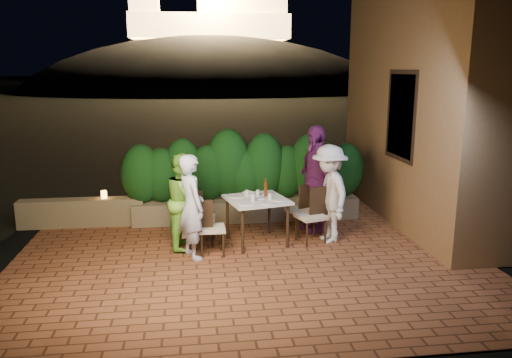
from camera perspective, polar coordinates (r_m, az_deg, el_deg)
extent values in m
plane|color=black|center=(7.31, -0.60, -10.10)|extent=(400.00, 400.00, 0.00)
cube|color=brown|center=(7.79, -1.05, -9.08)|extent=(7.00, 6.00, 0.15)
cube|color=olive|center=(9.76, 19.66, 10.08)|extent=(1.60, 5.00, 5.00)
cube|color=black|center=(9.00, 16.41, 6.96)|extent=(0.08, 1.00, 1.40)
cube|color=black|center=(9.00, 16.35, 6.96)|extent=(0.06, 1.15, 1.55)
cube|color=#716548|center=(9.42, -1.08, -3.47)|extent=(4.20, 0.55, 0.40)
cube|color=#716548|center=(9.56, -19.28, -3.63)|extent=(2.20, 0.30, 0.50)
ellipsoid|color=black|center=(67.11, -5.10, 6.63)|extent=(52.00, 40.00, 22.00)
cylinder|color=white|center=(7.69, -1.06, -2.84)|extent=(0.24, 0.24, 0.01)
cylinder|color=white|center=(8.14, -2.22, -1.99)|extent=(0.25, 0.25, 0.01)
cylinder|color=white|center=(7.93, 2.60, -2.37)|extent=(0.23, 0.23, 0.01)
cylinder|color=white|center=(8.28, 1.33, -1.74)|extent=(0.19, 0.19, 0.01)
cylinder|color=white|center=(8.05, 0.20, -2.14)|extent=(0.24, 0.24, 0.01)
cylinder|color=white|center=(7.73, 1.40, -2.77)|extent=(0.23, 0.23, 0.01)
cylinder|color=silver|center=(7.83, -0.34, -2.15)|extent=(0.07, 0.07, 0.12)
cylinder|color=silver|center=(8.17, -1.04, -1.61)|extent=(0.06, 0.06, 0.10)
cylinder|color=silver|center=(7.96, 1.59, -1.99)|extent=(0.06, 0.06, 0.10)
cylinder|color=silver|center=(8.18, 0.21, -1.59)|extent=(0.06, 0.06, 0.10)
imported|color=white|center=(8.24, -0.87, -1.68)|extent=(0.25, 0.25, 0.05)
imported|color=silver|center=(7.46, -7.39, -3.17)|extent=(0.58, 0.68, 1.58)
imported|color=#85DB44|center=(7.93, -8.14, -2.49)|extent=(0.63, 0.78, 1.51)
imported|color=silver|center=(8.20, 8.33, -1.66)|extent=(0.74, 1.12, 1.61)
imported|color=#6B2365|center=(8.67, 6.81, 0.02)|extent=(0.63, 1.15, 1.86)
cylinder|color=orange|center=(9.41, -16.98, -1.71)|extent=(0.10, 0.10, 0.14)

